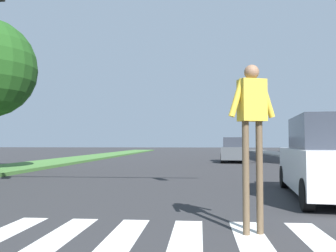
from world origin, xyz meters
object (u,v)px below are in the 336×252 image
Objects in this scene: pedestrian_performer at (252,120)px; suv_crossing at (331,159)px; traffic_light_gantry at (1,11)px; sedan_midblock at (235,151)px.

pedestrian_performer is 0.52× the size of suv_crossing.
traffic_light_gantry is 2.32× the size of sedan_midblock.
suv_crossing is 16.10m from sedan_midblock.
pedestrian_performer is at bearing -123.82° from suv_crossing.
traffic_light_gantry is at bearing -172.55° from suv_crossing.
traffic_light_gantry is 18.86m from sedan_midblock.
suv_crossing is (2.37, 3.54, -0.73)m from pedestrian_performer.
sedan_midblock is at bearing 92.71° from suv_crossing.
traffic_light_gantry is 6.60m from pedestrian_performer.
suv_crossing is at bearing 56.18° from pedestrian_performer.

